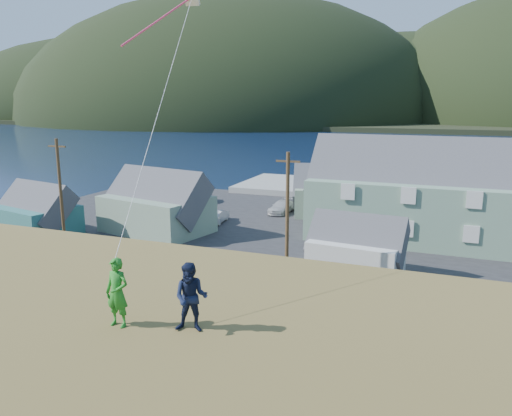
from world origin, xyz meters
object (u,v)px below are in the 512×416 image
at_px(kite_flyer_navy, 191,297).
at_px(wharf, 333,188).
at_px(kite_flyer_green, 117,293).
at_px(shed_white, 356,247).
at_px(shed_palegreen_far, 340,192).
at_px(lodge, 497,198).
at_px(shed_palegreen_near, 156,204).
at_px(shed_teal, 35,212).

bearing_deg(kite_flyer_navy, wharf, 84.53).
bearing_deg(kite_flyer_green, shed_white, 89.10).
distance_m(shed_white, kite_flyer_green, 26.53).
bearing_deg(shed_white, shed_palegreen_far, 110.62).
bearing_deg(kite_flyer_navy, shed_palegreen_far, 82.37).
bearing_deg(lodge, kite_flyer_green, -106.32).
distance_m(shed_palegreen_near, shed_white, 20.75).
bearing_deg(lodge, shed_palegreen_near, -167.22).
height_order(shed_palegreen_near, kite_flyer_green, kite_flyer_green).
bearing_deg(wharf, shed_white, -74.82).
distance_m(shed_white, kite_flyer_navy, 26.10).
relative_size(shed_palegreen_near, shed_white, 1.57).
bearing_deg(wharf, kite_flyer_green, -82.75).
xyz_separation_m(shed_palegreen_near, kite_flyer_green, (18.57, -30.92, 5.25)).
distance_m(shed_white, shed_palegreen_far, 19.34).
distance_m(shed_teal, kite_flyer_green, 39.21).
height_order(wharf, kite_flyer_navy, kite_flyer_navy).
height_order(shed_palegreen_near, kite_flyer_navy, kite_flyer_navy).
distance_m(shed_teal, kite_flyer_navy, 40.30).
xyz_separation_m(shed_palegreen_near, kite_flyer_navy, (20.37, -30.52, 5.24)).
distance_m(wharf, shed_teal, 39.48).
xyz_separation_m(shed_teal, kite_flyer_green, (28.77, -26.01, 5.77)).
bearing_deg(shed_white, kite_flyer_green, -87.90).
relative_size(wharf, shed_teal, 2.99).
bearing_deg(kite_flyer_green, lodge, 75.41).
height_order(shed_palegreen_far, kite_flyer_navy, kite_flyer_navy).
distance_m(shed_teal, shed_white, 30.31).
xyz_separation_m(wharf, shed_palegreen_far, (4.03, -14.77, 2.20)).
relative_size(wharf, kite_flyer_navy, 15.32).
distance_m(lodge, kite_flyer_navy, 38.34).
distance_m(shed_palegreen_near, shed_palegreen_far, 20.26).
distance_m(lodge, shed_teal, 41.85).
distance_m(wharf, shed_palegreen_near, 30.48).
distance_m(shed_teal, shed_palegreen_far, 31.29).
relative_size(shed_palegreen_far, kite_flyer_navy, 6.72).
distance_m(shed_palegreen_near, kite_flyer_navy, 37.07).
relative_size(wharf, lodge, 0.80).
bearing_deg(kite_flyer_navy, shed_palegreen_near, 109.23).
height_order(lodge, kite_flyer_green, lodge).
relative_size(lodge, shed_white, 4.47).
bearing_deg(shed_palegreen_far, shed_teal, -157.72).
distance_m(shed_palegreen_far, kite_flyer_green, 44.93).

